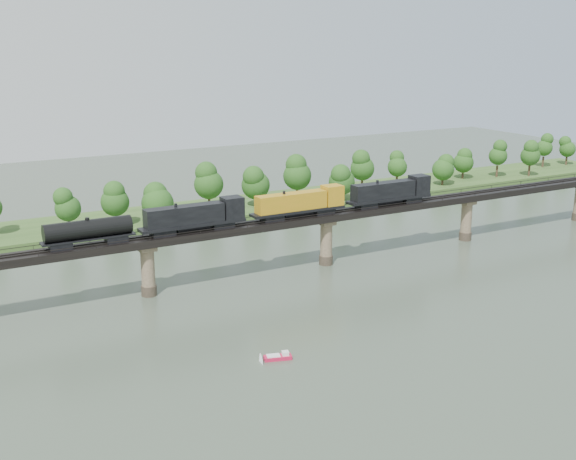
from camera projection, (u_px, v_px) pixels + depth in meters
ground at (413, 308)px, 132.00m from camera, size 400.00×400.00×0.00m
far_bank at (223, 209)px, 203.54m from camera, size 300.00×24.00×1.60m
bridge at (326, 240)px, 155.90m from camera, size 236.00×30.00×11.50m
bridge_superstructure at (327, 212)px, 154.24m from camera, size 220.00×4.90×0.75m
far_treeline at (201, 187)px, 193.82m from camera, size 289.06×17.54×13.60m
freight_train at (266, 208)px, 146.71m from camera, size 86.21×3.36×5.93m
motorboat at (278, 357)px, 111.12m from camera, size 4.56×2.74×1.20m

